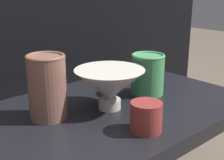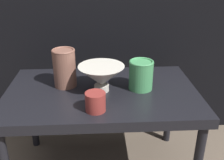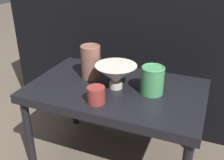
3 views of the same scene
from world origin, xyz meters
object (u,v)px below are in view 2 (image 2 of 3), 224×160
at_px(bowl, 102,76).
at_px(vase_colorful_right, 141,74).
at_px(vase_textured_left, 64,67).
at_px(cup, 95,102).

xyz_separation_m(bowl, vase_colorful_right, (0.16, 0.01, -0.00)).
height_order(vase_textured_left, vase_colorful_right, vase_textured_left).
bearing_deg(cup, bowl, 79.51).
bearing_deg(cup, vase_textured_left, 121.08).
xyz_separation_m(vase_textured_left, vase_colorful_right, (0.32, -0.05, -0.02)).
height_order(vase_textured_left, cup, vase_textured_left).
relative_size(vase_colorful_right, cup, 1.68).
distance_m(vase_colorful_right, cup, 0.25).
xyz_separation_m(bowl, vase_textured_left, (-0.16, 0.06, 0.02)).
distance_m(bowl, vase_colorful_right, 0.16).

